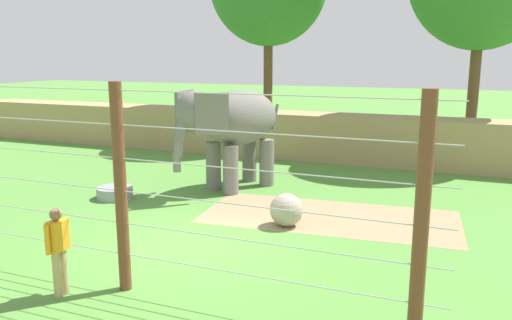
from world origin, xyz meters
TOP-DOWN VIEW (x-y plane):
  - ground_plane at (0.00, 0.00)m, footprint 120.00×120.00m
  - dirt_patch at (2.53, 3.09)m, footprint 7.11×3.70m
  - embankment_wall at (0.00, 10.74)m, footprint 36.00×1.80m
  - elephant at (-1.16, 4.85)m, footprint 2.88×4.13m
  - enrichment_ball at (1.68, 1.94)m, footprint 0.86×0.86m
  - cable_fence at (0.01, -2.67)m, footprint 11.57×0.23m
  - zookeeper at (-0.89, -3.35)m, footprint 0.23×0.58m
  - water_tub at (-4.07, 2.44)m, footprint 1.10×1.10m

SIDE VIEW (x-z plane):
  - ground_plane at x=0.00m, z-range 0.00..0.00m
  - dirt_patch at x=2.53m, z-range 0.00..0.01m
  - water_tub at x=-4.07m, z-range 0.01..0.36m
  - enrichment_ball at x=1.68m, z-range 0.00..0.86m
  - zookeeper at x=-0.89m, z-range 0.09..1.76m
  - embankment_wall at x=0.00m, z-range 0.00..1.92m
  - cable_fence at x=0.01m, z-range 0.01..3.92m
  - elephant at x=-1.16m, z-range 0.54..3.84m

